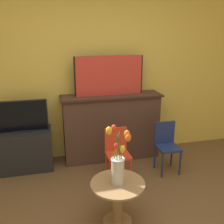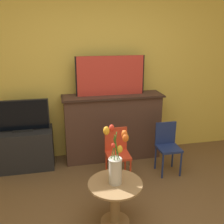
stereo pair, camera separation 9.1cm
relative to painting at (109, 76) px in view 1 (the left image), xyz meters
name	(u,v)px [view 1 (the left image)]	position (x,y,z in m)	size (l,w,h in m)	color
wall_back	(96,68)	(-0.15, 0.21, 0.09)	(8.00, 0.06, 2.70)	#EAC651
fireplace_mantel	(111,126)	(0.03, -0.01, -0.76)	(1.47, 0.41, 0.99)	#4C3328
painting	(109,76)	(0.00, 0.00, 0.00)	(0.99, 0.03, 0.56)	black
tv_stand	(24,150)	(-1.25, -0.06, -0.99)	(0.77, 0.44, 0.56)	#232326
tv_monitor	(20,117)	(-1.25, -0.05, -0.50)	(0.73, 0.12, 0.44)	black
chair_red	(117,151)	(-0.05, -0.64, -0.86)	(0.29, 0.29, 0.69)	red
chair_blue	(166,143)	(0.67, -0.58, -0.86)	(0.29, 0.29, 0.69)	navy
side_table	(118,197)	(-0.25, -1.45, -0.96)	(0.54, 0.54, 0.46)	#99754C
vase_tulips	(119,161)	(-0.25, -1.44, -0.57)	(0.23, 0.22, 0.57)	beige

